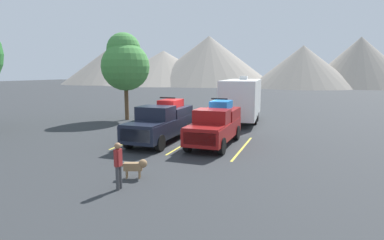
{
  "coord_description": "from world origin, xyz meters",
  "views": [
    {
      "loc": [
        6.25,
        -16.92,
        4.03
      ],
      "look_at": [
        0.0,
        0.25,
        1.2
      ],
      "focal_mm": 29.09,
      "sensor_mm": 36.0,
      "label": 1
    }
  ],
  "objects_px": {
    "pickup_truck_b": "(216,124)",
    "dog": "(137,166)",
    "pickup_truck_a": "(162,122)",
    "person_a": "(118,163)",
    "camper_trailer_a": "(242,98)"
  },
  "relations": [
    {
      "from": "pickup_truck_b",
      "to": "camper_trailer_a",
      "type": "xyz_separation_m",
      "value": [
        -0.16,
        8.3,
        0.8
      ]
    },
    {
      "from": "pickup_truck_a",
      "to": "person_a",
      "type": "bearing_deg",
      "value": -75.79
    },
    {
      "from": "pickup_truck_a",
      "to": "dog",
      "type": "bearing_deg",
      "value": -73.07
    },
    {
      "from": "camper_trailer_a",
      "to": "person_a",
      "type": "bearing_deg",
      "value": -94.09
    },
    {
      "from": "pickup_truck_a",
      "to": "pickup_truck_b",
      "type": "relative_size",
      "value": 1.09
    },
    {
      "from": "pickup_truck_b",
      "to": "camper_trailer_a",
      "type": "height_order",
      "value": "camper_trailer_a"
    },
    {
      "from": "pickup_truck_a",
      "to": "dog",
      "type": "height_order",
      "value": "pickup_truck_a"
    },
    {
      "from": "camper_trailer_a",
      "to": "pickup_truck_a",
      "type": "bearing_deg",
      "value": -109.34
    },
    {
      "from": "pickup_truck_b",
      "to": "camper_trailer_a",
      "type": "relative_size",
      "value": 0.62
    },
    {
      "from": "pickup_truck_b",
      "to": "dog",
      "type": "xyz_separation_m",
      "value": [
        -1.3,
        -6.45,
        -0.66
      ]
    },
    {
      "from": "pickup_truck_a",
      "to": "camper_trailer_a",
      "type": "height_order",
      "value": "camper_trailer_a"
    },
    {
      "from": "pickup_truck_b",
      "to": "person_a",
      "type": "bearing_deg",
      "value": -99.65
    },
    {
      "from": "camper_trailer_a",
      "to": "dog",
      "type": "distance_m",
      "value": 14.86
    },
    {
      "from": "pickup_truck_b",
      "to": "camper_trailer_a",
      "type": "bearing_deg",
      "value": 91.13
    },
    {
      "from": "pickup_truck_b",
      "to": "person_a",
      "type": "relative_size",
      "value": 3.21
    }
  ]
}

